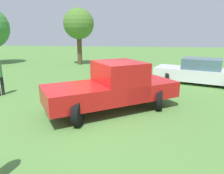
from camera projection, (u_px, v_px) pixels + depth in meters
ground_plane at (87, 118)px, 7.24m from camera, size 80.00×80.00×0.00m
pickup_truck at (115, 85)px, 7.83m from camera, size 4.37×5.12×1.83m
sedan_near at (198, 72)px, 12.14m from camera, size 3.24×5.01×1.46m
tree_back_left at (79, 24)px, 18.80m from camera, size 2.74×2.74×5.04m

